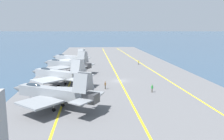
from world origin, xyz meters
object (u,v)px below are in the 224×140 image
(parked_jet_fourth, at_px, (70,58))
(crew_brown_vest, at_px, (105,85))
(crew_yellow_vest, at_px, (139,62))
(parked_jet_third, at_px, (67,64))
(parked_jet_nearest, at_px, (53,93))
(parked_jet_second, at_px, (59,75))
(crew_green_vest, at_px, (152,88))

(parked_jet_fourth, distance_m, crew_brown_vest, 38.67)
(crew_yellow_vest, bearing_deg, parked_jet_third, 119.79)
(crew_brown_vest, bearing_deg, parked_jet_nearest, 142.21)
(parked_jet_nearest, xyz_separation_m, parked_jet_second, (16.35, 1.36, -0.07))
(parked_jet_nearest, height_order, parked_jet_fourth, parked_jet_nearest)
(crew_yellow_vest, bearing_deg, parked_jet_nearest, 153.07)
(crew_yellow_vest, xyz_separation_m, crew_green_vest, (-37.82, 4.60, 0.01))
(parked_jet_nearest, xyz_separation_m, parked_jet_fourth, (49.06, 1.66, -0.25))
(parked_jet_second, relative_size, crew_yellow_vest, 9.56)
(parked_jet_second, xyz_separation_m, parked_jet_third, (15.89, -0.29, 0.06))
(parked_jet_second, bearing_deg, crew_brown_vest, -112.16)
(parked_jet_fourth, height_order, crew_green_vest, parked_jet_fourth)
(crew_green_vest, bearing_deg, crew_yellow_vest, -6.93)
(crew_green_vest, bearing_deg, parked_jet_third, 40.14)
(parked_jet_third, distance_m, crew_brown_vest, 22.81)
(parked_jet_second, xyz_separation_m, crew_brown_vest, (-4.34, -10.67, -1.63))
(parked_jet_fourth, bearing_deg, parked_jet_nearest, -178.07)
(crew_green_vest, bearing_deg, crew_brown_vest, 70.06)
(parked_jet_fourth, height_order, crew_yellow_vest, parked_jet_fourth)
(parked_jet_fourth, xyz_separation_m, crew_yellow_vest, (-2.73, -25.20, -1.49))
(parked_jet_fourth, relative_size, crew_yellow_vest, 8.88)
(crew_yellow_vest, bearing_deg, crew_green_vest, 173.07)
(parked_jet_third, relative_size, crew_green_vest, 9.60)
(crew_yellow_vest, bearing_deg, parked_jet_fourth, 83.82)
(parked_jet_nearest, bearing_deg, crew_green_vest, -65.80)
(parked_jet_fourth, bearing_deg, parked_jet_second, -179.47)
(parked_jet_nearest, relative_size, parked_jet_third, 1.02)
(parked_jet_third, bearing_deg, parked_jet_fourth, 2.00)
(parked_jet_third, bearing_deg, crew_yellow_vest, -60.21)
(parked_jet_fourth, xyz_separation_m, crew_green_vest, (-40.55, -20.60, -1.48))
(crew_brown_vest, bearing_deg, parked_jet_second, 67.84)
(crew_green_vest, bearing_deg, parked_jet_second, 68.89)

